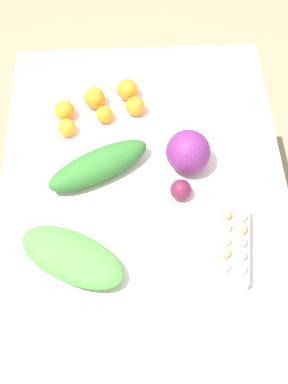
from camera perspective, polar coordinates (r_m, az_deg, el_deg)
The scene contains 13 objects.
ground_plane at distance 2.48m, azimuth 0.00°, elevation -9.87°, with size 8.00×8.00×0.00m, color #937A5B.
dining_table at distance 1.88m, azimuth 0.00°, elevation -1.83°, with size 1.44×0.98×0.76m.
cabbage_purple at distance 1.82m, azimuth 4.74°, elevation 4.30°, with size 0.15×0.15×0.15m, color #6B2366.
egg_carton at distance 1.68m, azimuth 9.24°, elevation -5.53°, with size 0.28×0.15×0.09m.
greens_bunch_dandelion at distance 1.82m, azimuth -4.87°, elevation 2.87°, with size 0.37×0.12×0.10m, color #2D6B28.
greens_bunch_scallion at distance 1.66m, azimuth -7.69°, elevation -6.88°, with size 0.35×0.16×0.09m, color #4C933D.
beet_root at distance 1.78m, azimuth 3.94°, elevation 0.23°, with size 0.07×0.07×0.07m, color #5B1933.
orange_0 at distance 2.05m, azimuth -1.82°, elevation 10.89°, with size 0.08×0.08×0.08m, color orange.
orange_1 at distance 1.99m, azimuth -4.25°, elevation 8.25°, with size 0.06×0.06×0.06m, color orange.
orange_2 at distance 2.00m, azimuth -0.95°, elevation 9.15°, with size 0.07×0.07×0.07m, color orange.
orange_3 at distance 2.01m, azimuth -8.50°, elevation 8.60°, with size 0.08×0.08×0.08m, color orange.
orange_4 at distance 1.96m, azimuth -8.25°, elevation 6.81°, with size 0.07×0.07×0.07m, color orange.
orange_5 at distance 2.03m, azimuth -5.30°, elevation 9.97°, with size 0.08×0.08×0.08m, color orange.
Camera 1 is at (0.98, -0.04, 2.27)m, focal length 50.00 mm.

